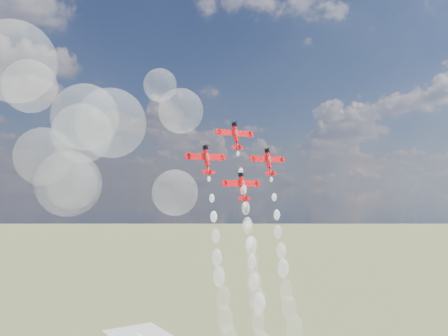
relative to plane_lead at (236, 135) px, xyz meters
name	(u,v)px	position (x,y,z in m)	size (l,w,h in m)	color
plane_lead	(236,135)	(0.00, 0.00, 0.00)	(13.56, 4.89, 9.56)	red
plane_left	(207,159)	(-12.69, -1.96, -8.66)	(13.56, 4.89, 9.56)	red
plane_right	(269,161)	(12.69, -1.96, -8.66)	(13.56, 4.89, 9.56)	red
plane_slot	(242,186)	(0.00, -3.92, -17.33)	(13.56, 4.89, 9.56)	red
smoke_trail_lead	(253,271)	(-0.04, -10.15, -44.61)	(5.69, 13.61, 50.98)	white
smoke_trail_left	(224,305)	(-12.63, -12.19, -53.48)	(5.60, 14.02, 51.15)	white
smoke_trail_right	(288,296)	(12.68, -12.24, -53.82)	(5.75, 14.38, 51.88)	white
smoke_trail_slot	(260,330)	(-0.18, -14.03, -62.63)	(5.14, 14.11, 51.82)	white
drifted_smoke_cloud	(80,130)	(-51.26, 6.85, -0.57)	(65.45, 39.05, 52.38)	white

